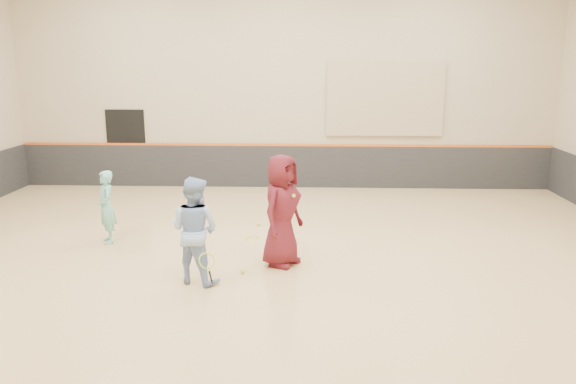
{
  "coord_description": "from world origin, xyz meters",
  "views": [
    {
      "loc": [
        0.74,
        -9.73,
        3.5
      ],
      "look_at": [
        0.34,
        0.4,
        1.15
      ],
      "focal_mm": 35.0,
      "sensor_mm": 36.0,
      "label": 1
    }
  ],
  "objects_px": {
    "young_man": "(282,210)",
    "spare_racket": "(252,236)",
    "girl": "(106,207)",
    "instructor": "(195,230)"
  },
  "relations": [
    {
      "from": "young_man",
      "to": "spare_racket",
      "type": "xyz_separation_m",
      "value": [
        -0.67,
        1.41,
        -0.91
      ]
    },
    {
      "from": "girl",
      "to": "instructor",
      "type": "bearing_deg",
      "value": 20.05
    },
    {
      "from": "girl",
      "to": "spare_racket",
      "type": "distance_m",
      "value": 2.93
    },
    {
      "from": "spare_racket",
      "to": "girl",
      "type": "bearing_deg",
      "value": -173.7
    },
    {
      "from": "girl",
      "to": "spare_racket",
      "type": "height_order",
      "value": "girl"
    },
    {
      "from": "instructor",
      "to": "young_man",
      "type": "relative_size",
      "value": 0.88
    },
    {
      "from": "young_man",
      "to": "spare_racket",
      "type": "bearing_deg",
      "value": 54.05
    },
    {
      "from": "instructor",
      "to": "spare_racket",
      "type": "height_order",
      "value": "instructor"
    },
    {
      "from": "instructor",
      "to": "young_man",
      "type": "distance_m",
      "value": 1.61
    },
    {
      "from": "instructor",
      "to": "spare_racket",
      "type": "xyz_separation_m",
      "value": [
        0.69,
        2.27,
        -0.8
      ]
    }
  ]
}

